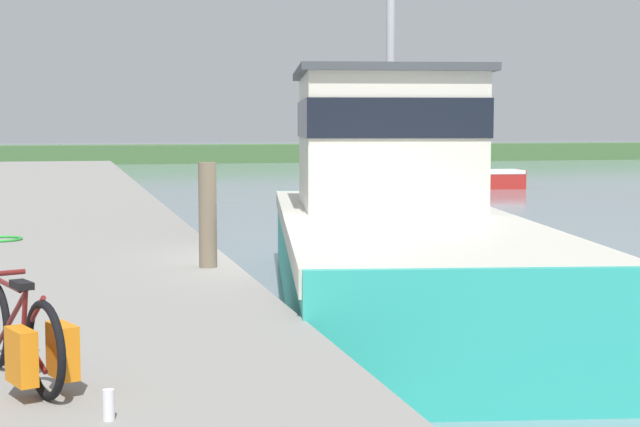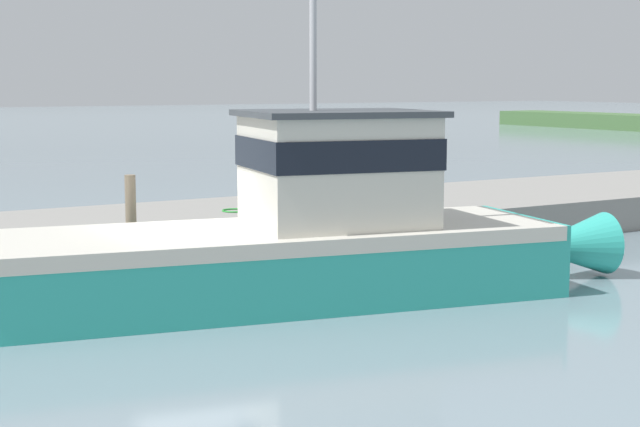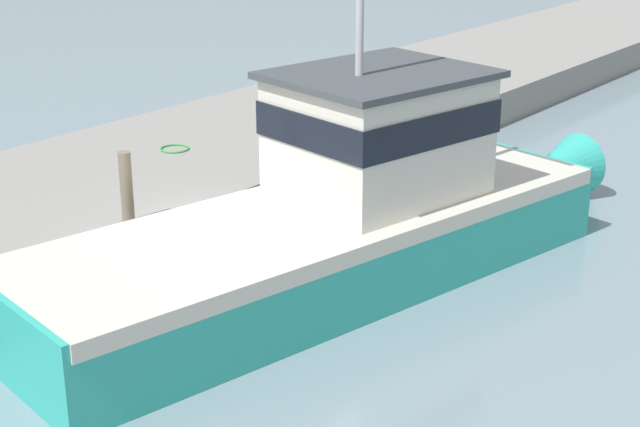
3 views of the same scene
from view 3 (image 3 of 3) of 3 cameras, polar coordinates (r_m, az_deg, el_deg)
name	(u,v)px [view 3 (image 3 of 3)]	position (r m, az deg, el deg)	size (l,w,h in m)	color
ground_plane	(218,285)	(17.88, -5.98, -4.14)	(320.00, 320.00, 0.00)	gray
dock_pier	(64,208)	(20.80, -14.70, 0.30)	(6.21, 80.00, 0.98)	gray
fishing_boat_main	(346,209)	(17.64, 1.50, 0.26)	(5.53, 13.84, 9.76)	teal
mooring_post	(126,188)	(18.07, -11.20, 1.48)	(0.23, 0.23, 1.35)	#756651
hose_coil	(175,149)	(22.66, -8.46, 3.76)	(0.67, 0.67, 0.04)	green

